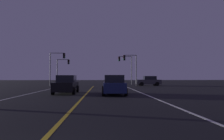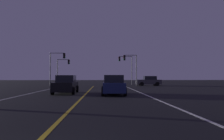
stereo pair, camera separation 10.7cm
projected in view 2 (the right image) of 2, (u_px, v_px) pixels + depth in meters
name	position (u px, v px, depth m)	size (l,w,h in m)	color
lane_edge_right	(151.00, 97.00, 15.72)	(0.16, 38.09, 0.01)	silver
lane_edge_left	(12.00, 98.00, 15.25)	(0.16, 38.09, 0.01)	silver
lane_center_divider	(82.00, 97.00, 15.48)	(0.16, 38.09, 0.01)	gold
car_crossing_side	(149.00, 81.00, 36.30)	(4.30, 2.02, 1.70)	black
car_oncoming	(66.00, 85.00, 19.23)	(2.02, 4.30, 1.70)	black
car_lead_same_lane	(113.00, 85.00, 17.81)	(2.02, 4.30, 1.70)	black
traffic_light_near_right	(130.00, 63.00, 35.41)	(2.38, 0.36, 5.34)	#4C4C51
traffic_light_near_left	(57.00, 62.00, 34.86)	(2.62, 0.36, 5.65)	#4C4C51
traffic_light_far_right	(126.00, 64.00, 40.91)	(2.78, 0.36, 5.65)	#4C4C51
traffic_light_far_left	(64.00, 66.00, 40.33)	(2.50, 0.36, 5.01)	#4C4C51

